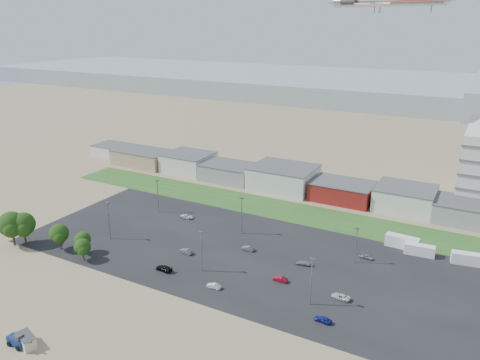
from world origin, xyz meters
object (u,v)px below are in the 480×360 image
Objects in this scene: box_trailer_a at (402,242)px; airliner at (387,1)px; parked_car_1 at (280,279)px; parked_car_2 at (323,319)px; telehandler at (17,340)px; parked_car_0 at (341,297)px; tree_far_left at (12,227)px; parked_car_13 at (214,286)px; parked_car_3 at (164,268)px; parked_car_8 at (367,257)px; portable_shed at (26,340)px; parked_car_12 at (303,263)px; parked_car_4 at (186,251)px; parked_car_9 at (187,217)px; parked_car_7 at (248,248)px.

airliner reaches higher than box_trailer_a.
parked_car_1 is 1.00× the size of parked_car_2.
telehandler is 1.57× the size of parked_car_0.
parked_car_1 is at bearing 13.87° from tree_far_left.
telehandler is 0.59× the size of tree_far_left.
parked_car_0 is at bearing -179.14° from parked_car_2.
box_trailer_a is 53.15m from parked_car_13.
parked_car_8 is (41.55, 29.56, -0.08)m from parked_car_3.
airliner is 92.16m from parked_car_8.
parked_car_13 is (20.05, 33.63, -0.60)m from portable_shed.
parked_car_12 is (35.49, 54.17, -0.80)m from telehandler.
parked_car_4 is 1.00× the size of parked_car_12.
parked_car_8 is at bearing 71.42° from portable_shed.
parked_car_0 is at bearing 43.83° from parked_car_12.
parked_car_9 is at bearing 96.86° from telehandler.
parked_car_4 is at bearing 118.62° from parked_car_8.
tree_far_left reaches higher than parked_car_2.
airliner is 11.70× the size of parked_car_9.
tree_far_left is at bearing -59.45° from parked_car_4.
parked_car_13 is (-25.90, 0.21, -0.04)m from parked_car_2.
tree_far_left reaches higher than box_trailer_a.
parked_car_3 is (-26.70, -9.03, 0.06)m from parked_car_1.
parked_car_2 is 23.24m from parked_car_12.
parked_car_12 is at bearing -109.53° from parked_car_9.
telehandler reaches higher than portable_shed.
parked_car_3 is (-48.15, -40.41, -0.96)m from box_trailer_a.
box_trailer_a is 42.17m from parked_car_2.
parked_car_12 is (15.70, -0.33, -0.04)m from parked_car_7.
parked_car_0 is 1.00× the size of parked_car_9.
parked_car_1 is (32.10, 43.51, -0.58)m from portable_shed.
portable_shed reaches higher than parked_car_7.
airliner is (31.82, 129.22, 62.78)m from portable_shed.
parked_car_2 is at bearing 82.59° from parked_car_4.
parked_car_8 is at bearing -95.37° from parked_car_9.
parked_car_13 is (-11.77, -95.59, -63.39)m from airliner.
parked_car_9 is 40.97m from parked_car_13.
parked_car_0 is 58.34m from parked_car_9.
portable_shed is 0.42× the size of tree_far_left.
parked_car_0 is at bearing 105.28° from parked_car_13.
parked_car_8 is (-6.60, -10.86, -1.03)m from box_trailer_a.
box_trailer_a is at bearing -56.47° from airliner.
parked_car_9 is at bearing -137.74° from parked_car_4.
parked_car_8 is (48.49, 64.89, -0.77)m from telehandler.
airliner is at bearing 55.73° from tree_far_left.
box_trailer_a is at bearing 120.57° from parked_car_7.
tree_far_left reaches higher than portable_shed.
parked_car_9 is (-40.17, 19.91, -0.01)m from parked_car_1.
airliner is at bearing -166.86° from parked_car_2.
parked_car_2 is (-7.59, -41.47, -1.00)m from box_trailer_a.
parked_car_13 is at bearing -85.28° from airliner.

